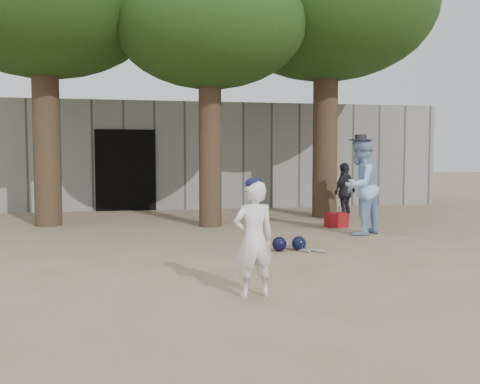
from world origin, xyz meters
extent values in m
plane|color=#937C5E|center=(0.00, 0.00, 0.00)|extent=(70.00, 70.00, 0.00)
imported|color=white|center=(0.25, -1.50, 0.62)|extent=(0.49, 0.35, 1.25)
imported|color=#94B8E5|center=(3.22, 2.46, 0.92)|extent=(1.13, 1.08, 1.83)
imported|color=black|center=(3.73, 4.44, 0.67)|extent=(0.83, 0.72, 1.34)
cube|color=maroon|center=(3.18, 3.55, 0.15)|extent=(0.44, 0.35, 0.30)
cube|color=gray|center=(0.00, 8.00, 1.50)|extent=(16.00, 0.35, 3.00)
cube|color=black|center=(-1.20, 7.80, 1.10)|extent=(1.60, 0.08, 2.20)
cube|color=slate|center=(0.00, 10.50, 1.50)|extent=(16.00, 5.00, 3.00)
sphere|color=black|center=(0.92, 1.09, 0.12)|extent=(0.23, 0.23, 0.23)
sphere|color=black|center=(1.24, 1.05, 0.12)|extent=(0.23, 0.23, 0.23)
sphere|color=black|center=(1.56, 1.04, 0.12)|extent=(0.23, 0.23, 0.23)
cylinder|color=silver|center=(1.48, 1.12, 0.03)|extent=(0.44, 0.63, 0.06)
cylinder|color=silver|center=(1.66, 1.00, 0.03)|extent=(0.53, 0.57, 0.06)
cylinder|color=brown|center=(-2.80, 5.00, 2.75)|extent=(0.56, 0.56, 5.50)
ellipsoid|color=#284C19|center=(-2.80, 5.00, 4.70)|extent=(4.80, 4.80, 3.12)
cylinder|color=brown|center=(0.60, 4.20, 2.50)|extent=(0.48, 0.48, 5.00)
ellipsoid|color=#284C19|center=(0.60, 4.20, 4.20)|extent=(4.00, 4.00, 2.60)
cylinder|color=brown|center=(3.60, 5.40, 2.90)|extent=(0.60, 0.60, 5.80)
ellipsoid|color=#284C19|center=(3.60, 5.40, 5.00)|extent=(5.20, 5.20, 3.38)
camera|label=1|loc=(-1.01, -7.01, 1.52)|focal=40.00mm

